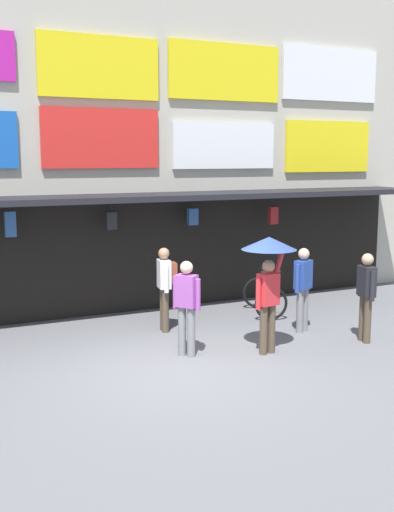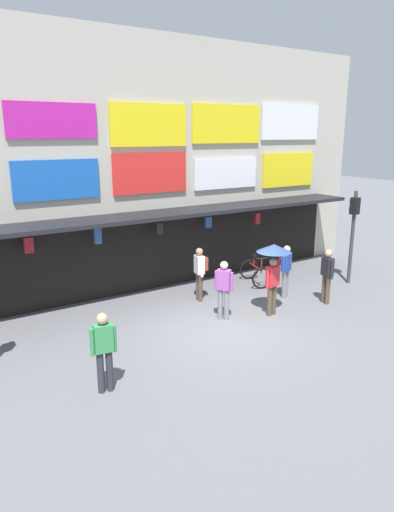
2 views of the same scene
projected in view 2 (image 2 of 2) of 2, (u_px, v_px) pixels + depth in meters
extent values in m
plane|color=slate|center=(223.00, 329.00, 12.11)|extent=(80.00, 80.00, 0.00)
cube|color=#B2AD9E|center=(141.00, 166.00, 14.81)|extent=(18.00, 1.20, 8.00)
cube|color=black|center=(161.00, 215.00, 14.11)|extent=(15.30, 1.40, 0.12)
cube|color=#B71E93|center=(52.00, 120.00, 12.38)|extent=(2.49, 0.08, 0.95)
cube|color=yellow|center=(149.00, 125.00, 13.95)|extent=(2.59, 0.08, 1.28)
cube|color=yellow|center=(227.00, 124.00, 15.48)|extent=(2.80, 0.08, 1.27)
cube|color=white|center=(291.00, 122.00, 17.00)|extent=(2.80, 0.08, 1.28)
cube|color=blue|center=(57.00, 180.00, 12.79)|extent=(2.44, 0.08, 1.12)
cube|color=red|center=(151.00, 173.00, 14.32)|extent=(2.55, 0.08, 1.25)
cube|color=white|center=(226.00, 173.00, 15.91)|extent=(2.62, 0.08, 1.05)
cube|color=yellow|center=(288.00, 170.00, 17.45)|extent=(2.50, 0.08, 1.26)
cylinder|color=black|center=(27.00, 233.00, 12.35)|extent=(0.02, 0.02, 0.24)
cube|color=maroon|center=(29.00, 245.00, 12.44)|extent=(0.24, 0.15, 0.44)
cylinder|color=black|center=(97.00, 225.00, 13.27)|extent=(0.02, 0.02, 0.16)
cube|color=#2D5693|center=(98.00, 235.00, 13.36)|extent=(0.21, 0.13, 0.50)
cylinder|color=black|center=(159.00, 219.00, 14.42)|extent=(0.02, 0.02, 0.25)
cube|color=#232328|center=(159.00, 228.00, 14.50)|extent=(0.22, 0.13, 0.37)
cylinder|color=black|center=(208.00, 213.00, 15.48)|extent=(0.02, 0.02, 0.25)
cube|color=#2D5693|center=(208.00, 222.00, 15.56)|extent=(0.23, 0.14, 0.37)
cylinder|color=black|center=(257.00, 209.00, 16.36)|extent=(0.02, 0.02, 0.27)
cube|color=maroon|center=(257.00, 218.00, 16.44)|extent=(0.21, 0.13, 0.40)
cube|color=black|center=(152.00, 252.00, 15.01)|extent=(15.30, 0.04, 2.50)
cylinder|color=#38383D|center=(352.00, 238.00, 15.47)|extent=(0.12, 0.12, 3.20)
cube|color=black|center=(355.00, 206.00, 15.19)|extent=(0.32, 0.28, 0.56)
sphere|color=black|center=(352.00, 202.00, 15.25)|extent=(0.15, 0.15, 0.15)
sphere|color=#19DB3D|center=(351.00, 209.00, 15.31)|extent=(0.15, 0.15, 0.15)
torus|color=black|center=(262.00, 278.00, 15.19)|extent=(0.71, 0.26, 0.72)
torus|color=black|center=(249.00, 269.00, 16.21)|extent=(0.71, 0.26, 0.72)
cylinder|color=#B21E1E|center=(256.00, 267.00, 15.63)|extent=(0.33, 0.96, 0.05)
cylinder|color=#B21E1E|center=(254.00, 261.00, 15.74)|extent=(0.04, 0.04, 0.35)
cube|color=black|center=(254.00, 255.00, 15.69)|extent=(0.15, 0.22, 0.06)
cylinder|color=#B21E1E|center=(261.00, 266.00, 15.16)|extent=(0.04, 0.04, 0.50)
cylinder|color=black|center=(262.00, 258.00, 15.09)|extent=(0.43, 0.16, 0.04)
cylinder|color=brown|center=(200.00, 288.00, 14.01)|extent=(0.14, 0.14, 0.88)
cylinder|color=brown|center=(198.00, 286.00, 14.17)|extent=(0.14, 0.14, 0.88)
cube|color=white|center=(199.00, 265.00, 13.91)|extent=(0.28, 0.39, 0.56)
sphere|color=#A87A5B|center=(199.00, 252.00, 13.80)|extent=(0.22, 0.22, 0.22)
cylinder|color=white|center=(202.00, 268.00, 13.72)|extent=(0.09, 0.09, 0.56)
cylinder|color=white|center=(196.00, 264.00, 14.12)|extent=(0.09, 0.09, 0.56)
cube|color=brown|center=(204.00, 263.00, 13.96)|extent=(0.21, 0.30, 0.40)
cylinder|color=gray|center=(227.00, 305.00, 12.62)|extent=(0.14, 0.14, 0.88)
cylinder|color=gray|center=(220.00, 304.00, 12.68)|extent=(0.14, 0.14, 0.88)
cube|color=#9E4CA8|center=(224.00, 280.00, 12.46)|extent=(0.39, 0.42, 0.56)
sphere|color=beige|center=(224.00, 265.00, 12.36)|extent=(0.22, 0.22, 0.22)
cylinder|color=#9E4CA8|center=(232.00, 282.00, 12.40)|extent=(0.09, 0.09, 0.56)
cylinder|color=#9E4CA8|center=(216.00, 281.00, 12.55)|extent=(0.09, 0.09, 0.56)
cylinder|color=#2D2D38|center=(110.00, 370.00, 9.10)|extent=(0.14, 0.14, 0.88)
cylinder|color=#2D2D38|center=(101.00, 372.00, 9.03)|extent=(0.14, 0.14, 0.88)
cube|color=#388E51|center=(103.00, 338.00, 8.88)|extent=(0.39, 0.27, 0.56)
sphere|color=tan|center=(102.00, 319.00, 8.78)|extent=(0.22, 0.22, 0.22)
cylinder|color=#388E51|center=(114.00, 338.00, 8.98)|extent=(0.09, 0.09, 0.56)
cylinder|color=#388E51|center=(92.00, 343.00, 8.81)|extent=(0.09, 0.09, 0.56)
cylinder|color=brown|center=(328.00, 290.00, 13.79)|extent=(0.14, 0.14, 0.88)
cylinder|color=brown|center=(324.00, 288.00, 13.96)|extent=(0.14, 0.14, 0.88)
cube|color=#232328|center=(328.00, 267.00, 13.69)|extent=(0.29, 0.40, 0.56)
sphere|color=tan|center=(329.00, 253.00, 13.58)|extent=(0.22, 0.22, 0.22)
cylinder|color=#232328|center=(332.00, 270.00, 13.50)|extent=(0.09, 0.09, 0.56)
cylinder|color=#232328|center=(323.00, 266.00, 13.90)|extent=(0.09, 0.09, 0.56)
cylinder|color=gray|center=(284.00, 285.00, 14.31)|extent=(0.14, 0.14, 0.88)
cylinder|color=gray|center=(286.00, 283.00, 14.45)|extent=(0.14, 0.14, 0.88)
cube|color=#28479E|center=(286.00, 262.00, 14.19)|extent=(0.42, 0.35, 0.56)
sphere|color=beige|center=(287.00, 249.00, 14.09)|extent=(0.22, 0.22, 0.22)
cylinder|color=#28479E|center=(284.00, 265.00, 14.03)|extent=(0.09, 0.09, 0.56)
cylinder|color=#28479E|center=(289.00, 262.00, 14.39)|extent=(0.09, 0.09, 0.56)
cylinder|color=brown|center=(270.00, 301.00, 12.90)|extent=(0.14, 0.14, 0.88)
cylinder|color=brown|center=(274.00, 300.00, 13.01)|extent=(0.14, 0.14, 0.88)
cube|color=red|center=(273.00, 276.00, 12.77)|extent=(0.39, 0.27, 0.56)
sphere|color=#A87A5B|center=(273.00, 262.00, 12.66)|extent=(0.22, 0.22, 0.22)
cylinder|color=red|center=(268.00, 279.00, 12.64)|extent=(0.09, 0.09, 0.56)
cylinder|color=red|center=(278.00, 261.00, 12.81)|extent=(0.23, 0.09, 0.48)
cylinder|color=#4C3823|center=(279.00, 257.00, 12.78)|extent=(0.02, 0.02, 0.55)
cone|color=#334C99|center=(274.00, 248.00, 12.56)|extent=(0.96, 0.96, 0.22)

